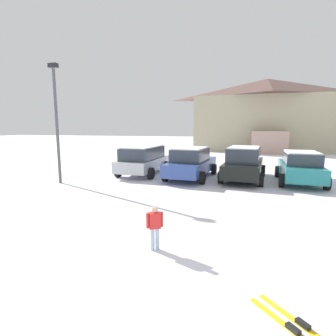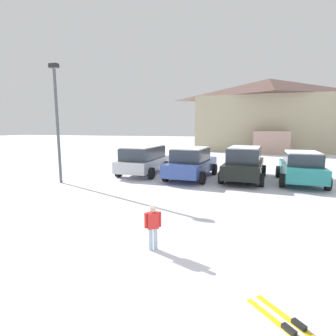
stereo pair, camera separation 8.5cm
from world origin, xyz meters
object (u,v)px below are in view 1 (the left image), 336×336
at_px(parked_teal_hatchback, 300,167).
at_px(lamp_post, 56,118).
at_px(parked_silver_wagon, 143,159).
at_px(skier_child_in_red_jacket, 155,225).
at_px(parked_black_sedan, 244,163).
at_px(pair_of_skis, 300,330).
at_px(parked_blue_hatchback, 191,163).
at_px(ski_lodge, 266,114).

distance_m(parked_teal_hatchback, lamp_post, 12.25).
relative_size(parked_silver_wagon, skier_child_in_red_jacket, 4.26).
relative_size(parked_black_sedan, lamp_post, 0.85).
relative_size(skier_child_in_red_jacket, pair_of_skis, 0.76).
distance_m(parked_black_sedan, skier_child_in_red_jacket, 9.20).
bearing_deg(pair_of_skis, skier_child_in_red_jacket, 146.64).
relative_size(pair_of_skis, lamp_post, 0.24).
xyz_separation_m(parked_silver_wagon, parked_teal_hatchback, (8.45, -0.28, -0.09)).
xyz_separation_m(parked_blue_hatchback, parked_black_sedan, (2.78, 0.27, 0.03)).
bearing_deg(parked_teal_hatchback, lamp_post, -164.39).
bearing_deg(skier_child_in_red_jacket, parked_blue_hatchback, 95.40).
distance_m(parked_silver_wagon, parked_teal_hatchback, 8.46).
height_order(skier_child_in_red_jacket, pair_of_skis, skier_child_in_red_jacket).
height_order(parked_black_sedan, parked_teal_hatchback, parked_black_sedan).
xyz_separation_m(ski_lodge, pair_of_skis, (-1.90, -31.83, -4.38)).
bearing_deg(parked_silver_wagon, lamp_post, -131.63).
distance_m(parked_blue_hatchback, parked_black_sedan, 2.79).
relative_size(parked_silver_wagon, parked_teal_hatchback, 1.02).
xyz_separation_m(ski_lodge, skier_child_in_red_jacket, (-4.58, -30.06, -3.81)).
relative_size(parked_teal_hatchback, skier_child_in_red_jacket, 4.18).
relative_size(parked_blue_hatchback, parked_black_sedan, 0.99).
height_order(ski_lodge, parked_blue_hatchback, ski_lodge).
bearing_deg(parked_teal_hatchback, parked_blue_hatchback, -178.37).
xyz_separation_m(parked_blue_hatchback, lamp_post, (-6.08, -3.08, 2.37)).
bearing_deg(skier_child_in_red_jacket, ski_lodge, 81.34).
bearing_deg(ski_lodge, skier_child_in_red_jacket, -98.66).
xyz_separation_m(parked_silver_wagon, parked_black_sedan, (5.74, -0.17, -0.02)).
bearing_deg(parked_blue_hatchback, parked_black_sedan, 5.44).
bearing_deg(skier_child_in_red_jacket, parked_black_sedan, 77.72).
relative_size(parked_silver_wagon, parked_black_sedan, 0.91).
relative_size(parked_black_sedan, skier_child_in_red_jacket, 4.67).
relative_size(parked_silver_wagon, parked_blue_hatchback, 0.92).
bearing_deg(parked_blue_hatchback, pair_of_skis, -71.53).
height_order(ski_lodge, parked_teal_hatchback, ski_lodge).
bearing_deg(ski_lodge, parked_teal_hatchback, -89.76).
height_order(parked_teal_hatchback, skier_child_in_red_jacket, parked_teal_hatchback).
bearing_deg(lamp_post, parked_black_sedan, 20.66).
distance_m(ski_lodge, parked_blue_hatchback, 22.30).
distance_m(parked_silver_wagon, parked_black_sedan, 5.74).
xyz_separation_m(ski_lodge, lamp_post, (-11.48, -24.42, -1.18)).
bearing_deg(parked_teal_hatchback, pair_of_skis, -100.58).
relative_size(parked_blue_hatchback, skier_child_in_red_jacket, 4.65).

